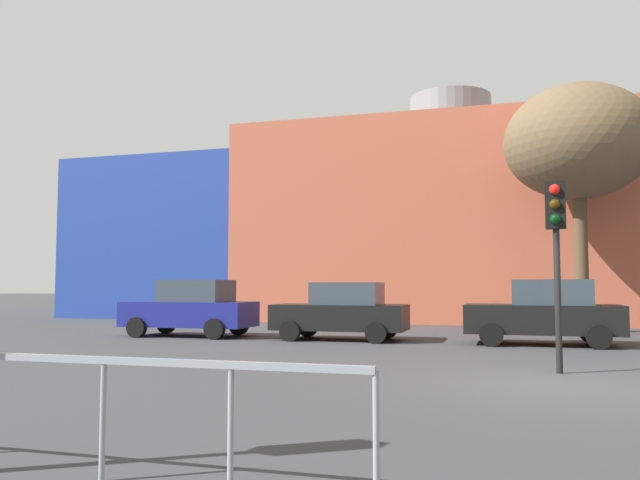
# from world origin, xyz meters

# --- Properties ---
(ground_plane) EXTENTS (200.00, 200.00, 0.00)m
(ground_plane) POSITION_xyz_m (0.00, 0.00, 0.00)
(ground_plane) COLOR #38383A
(building_backdrop) EXTENTS (38.59, 10.93, 11.06)m
(building_backdrop) POSITION_xyz_m (-3.51, 21.07, 4.36)
(building_backdrop) COLOR #B2563D
(building_backdrop) RESTS_ON ground_plane
(parked_car_0) EXTENTS (4.16, 2.04, 1.80)m
(parked_car_0) POSITION_xyz_m (-10.66, 7.46, 0.90)
(parked_car_0) COLOR navy
(parked_car_0) RESTS_ON ground_plane
(parked_car_1) EXTENTS (3.97, 1.95, 1.72)m
(parked_car_1) POSITION_xyz_m (-5.65, 7.46, 0.86)
(parked_car_1) COLOR black
(parked_car_1) RESTS_ON ground_plane
(parked_car_2) EXTENTS (4.13, 2.03, 1.79)m
(parked_car_2) POSITION_xyz_m (0.10, 7.46, 0.89)
(parked_car_2) COLOR black
(parked_car_2) RESTS_ON ground_plane
(traffic_light_island) EXTENTS (0.39, 0.38, 3.60)m
(traffic_light_island) POSITION_xyz_m (0.07, 1.46, 2.65)
(traffic_light_island) COLOR black
(traffic_light_island) RESTS_ON ground_plane
(bare_tree_1) EXTENTS (5.10, 5.10, 8.73)m
(bare_tree_1) POSITION_xyz_m (1.61, 12.78, 6.65)
(bare_tree_1) COLOR brown
(bare_tree_1) RESTS_ON ground_plane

